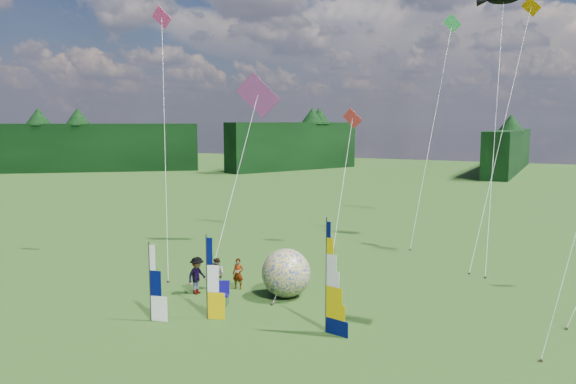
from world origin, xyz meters
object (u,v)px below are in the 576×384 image
at_px(kite_whale, 496,108).
at_px(spectator_a, 238,274).
at_px(side_banner_left, 207,279).
at_px(side_banner_far, 150,283).
at_px(spectator_b, 217,274).
at_px(spectator_d, 286,273).
at_px(bol_inflatable, 286,273).
at_px(feather_banner_main, 326,277).
at_px(camp_chair, 222,293).
at_px(spectator_c, 197,275).

bearing_deg(kite_whale, spectator_a, -120.48).
distance_m(side_banner_left, spectator_a, 4.70).
relative_size(spectator_a, kite_whale, 0.08).
distance_m(side_banner_far, spectator_b, 5.28).
bearing_deg(spectator_d, spectator_a, 64.80).
bearing_deg(side_banner_left, spectator_b, 100.75).
xyz_separation_m(bol_inflatable, spectator_a, (-2.82, 0.05, -0.41)).
bearing_deg(kite_whale, spectator_d, -117.38).
relative_size(feather_banner_main, spectator_b, 2.85).
bearing_deg(camp_chair, feather_banner_main, -33.06).
bearing_deg(camp_chair, kite_whale, 36.18).
distance_m(spectator_c, camp_chair, 2.34).
distance_m(side_banner_far, spectator_c, 4.17).
distance_m(side_banner_far, camp_chair, 3.72).
distance_m(feather_banner_main, bol_inflatable, 5.13).
distance_m(spectator_b, spectator_d, 3.59).
xyz_separation_m(bol_inflatable, kite_whale, (7.72, 14.42, 8.26)).
height_order(feather_banner_main, spectator_c, feather_banner_main).
height_order(bol_inflatable, kite_whale, kite_whale).
height_order(side_banner_far, camp_chair, side_banner_far).
bearing_deg(spectator_a, camp_chair, -87.07).
distance_m(spectator_c, kite_whale, 21.72).
xyz_separation_m(spectator_c, kite_whale, (11.94, 16.02, 8.53)).
bearing_deg(spectator_a, bol_inflatable, -13.84).
relative_size(spectator_c, spectator_d, 1.22).
bearing_deg(bol_inflatable, feather_banner_main, -43.67).
bearing_deg(spectator_c, side_banner_far, -167.47).
bearing_deg(spectator_c, spectator_a, -34.75).
relative_size(spectator_d, camp_chair, 1.38).
xyz_separation_m(side_banner_left, spectator_b, (-2.14, 3.92, -1.01)).
bearing_deg(feather_banner_main, camp_chair, -176.19).
xyz_separation_m(spectator_b, kite_whale, (11.49, 14.88, 8.66)).
distance_m(side_banner_far, spectator_d, 7.78).
bearing_deg(feather_banner_main, spectator_c, 179.85).
relative_size(feather_banner_main, side_banner_left, 1.27).
distance_m(side_banner_left, camp_chair, 2.30).
bearing_deg(side_banner_left, spectator_d, 63.51).
distance_m(feather_banner_main, spectator_a, 7.49).
bearing_deg(spectator_c, feather_banner_main, -97.85).
xyz_separation_m(side_banner_left, spectator_a, (-1.19, 4.44, -1.02)).
bearing_deg(spectator_a, side_banner_left, -87.77).
height_order(feather_banner_main, side_banner_left, feather_banner_main).
xyz_separation_m(side_banner_left, spectator_d, (0.89, 5.85, -1.05)).
relative_size(spectator_b, spectator_d, 1.05).
xyz_separation_m(side_banner_left, camp_chair, (-0.47, 1.87, -1.26)).
relative_size(spectator_c, camp_chair, 1.67).
relative_size(side_banner_far, spectator_b, 2.07).
height_order(spectator_a, spectator_b, spectator_b).
xyz_separation_m(feather_banner_main, kite_whale, (4.10, 17.87, 7.15)).
height_order(spectator_d, camp_chair, spectator_d).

